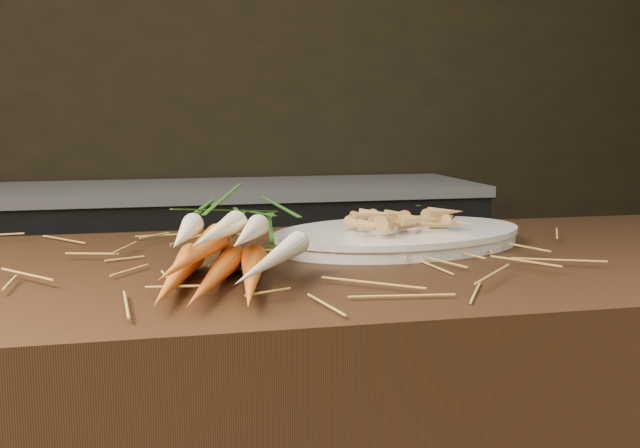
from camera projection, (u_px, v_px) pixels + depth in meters
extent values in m
cube|color=black|center=(149.00, 38.00, 3.18)|extent=(5.00, 0.04, 2.80)
cube|color=black|center=(239.00, 298.00, 3.08)|extent=(1.80, 0.60, 0.80)
cube|color=#99999E|center=(237.00, 190.00, 3.02)|extent=(1.82, 0.62, 0.04)
cone|color=#CB5E1A|center=(175.00, 278.00, 0.97)|extent=(0.10, 0.29, 0.04)
cone|color=#CB5E1A|center=(213.00, 278.00, 0.96)|extent=(0.12, 0.29, 0.04)
cone|color=#CB5E1A|center=(251.00, 278.00, 0.96)|extent=(0.09, 0.29, 0.04)
cone|color=#CB5E1A|center=(192.00, 255.00, 0.95)|extent=(0.13, 0.28, 0.04)
cone|color=#F3E7B3|center=(184.00, 234.00, 0.97)|extent=(0.07, 0.27, 0.04)
cone|color=#F3E7B3|center=(217.00, 233.00, 0.96)|extent=(0.11, 0.26, 0.04)
cone|color=#F3E7B3|center=(248.00, 235.00, 0.97)|extent=(0.10, 0.27, 0.05)
cone|color=#F3E7B3|center=(271.00, 261.00, 0.94)|extent=(0.14, 0.25, 0.03)
ellipsoid|color=#2F6A20|center=(241.00, 223.00, 1.20)|extent=(0.23, 0.28, 0.09)
cube|color=silver|center=(480.00, 226.00, 1.35)|extent=(0.10, 0.14, 0.00)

